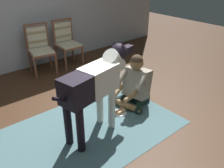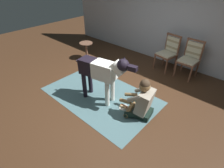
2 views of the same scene
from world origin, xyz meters
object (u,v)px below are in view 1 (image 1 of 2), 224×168
object	(u,v)px
dining_chair_left_of_pair	(40,47)
dining_chair_right_of_pair	(66,41)
large_dog	(96,83)
person_sitting_on_floor	(135,84)
hot_dog_on_plate	(120,112)

from	to	relation	value
dining_chair_left_of_pair	dining_chair_right_of_pair	xyz separation A→B (m)	(0.61, 0.00, 0.00)
dining_chair_right_of_pair	large_dog	size ratio (longest dim) A/B	0.70
dining_chair_left_of_pair	person_sitting_on_floor	bearing A→B (deg)	-75.01
large_dog	hot_dog_on_plate	bearing A→B (deg)	11.34
hot_dog_on_plate	dining_chair_right_of_pair	bearing A→B (deg)	79.20
dining_chair_left_of_pair	large_dog	size ratio (longest dim) A/B	0.70
dining_chair_right_of_pair	hot_dog_on_plate	xyz separation A→B (m)	(-0.42, -2.19, -0.52)
person_sitting_on_floor	large_dog	world-z (taller)	large_dog
dining_chair_right_of_pair	large_dog	bearing A→B (deg)	-112.05
large_dog	person_sitting_on_floor	bearing A→B (deg)	11.34
dining_chair_right_of_pair	large_dog	xyz separation A→B (m)	(-0.93, -2.30, 0.19)
dining_chair_left_of_pair	hot_dog_on_plate	xyz separation A→B (m)	(0.19, -2.19, -0.52)
person_sitting_on_floor	hot_dog_on_plate	bearing A→B (deg)	-168.66
dining_chair_left_of_pair	hot_dog_on_plate	bearing A→B (deg)	-85.08
dining_chair_left_of_pair	large_dog	distance (m)	2.33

